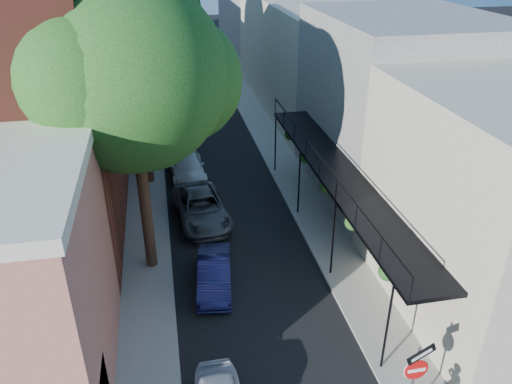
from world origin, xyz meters
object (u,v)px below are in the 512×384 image
sign_post (416,372)px  oak_far (144,4)px  oak_mid (145,53)px  parked_car_c (201,208)px  parked_car_b (214,274)px  oak_near (143,77)px  parked_car_e (168,139)px  parked_car_d (187,166)px  parked_car_f (179,117)px

sign_post → oak_far: size_ratio=0.25×
sign_post → oak_mid: 19.14m
parked_car_c → parked_car_b: bearing=-95.8°
sign_post → oak_near: bearing=125.1°
oak_near → parked_car_e: bearing=86.5°
parked_car_d → parked_car_f: (0.06, 8.43, -0.01)m
parked_car_b → oak_near: bearing=140.7°
sign_post → oak_far: 27.80m
sign_post → oak_far: oak_far is taller
parked_car_c → parked_car_d: parked_car_c is taller
oak_mid → parked_car_d: oak_mid is taller
parked_car_e → oak_near: bearing=-99.5°
oak_near → parked_car_d: oak_near is taller
oak_near → oak_far: oak_far is taller
parked_car_b → parked_car_e: parked_car_b is taller
parked_car_f → parked_car_b: bearing=-93.9°
parked_car_c → sign_post: bearing=-75.6°
oak_near → oak_mid: oak_near is taller
oak_mid → parked_car_d: bearing=6.0°
parked_car_c → parked_car_e: (-1.20, 9.49, -0.10)m
oak_near → parked_car_f: bearing=84.1°
parked_car_e → parked_car_f: size_ratio=0.87×
oak_near → parked_car_c: size_ratio=2.33×
sign_post → parked_car_c: bearing=110.2°
parked_car_b → parked_car_e: (-1.20, 14.70, -0.02)m
parked_car_c → parked_car_e: 9.57m
sign_post → parked_car_e: bearing=104.7°
parked_car_b → parked_car_e: bearing=102.0°
sign_post → oak_mid: oak_mid is taller
oak_mid → sign_post: bearing=-69.1°
oak_mid → parked_car_e: oak_mid is taller
sign_post → parked_car_f: bearing=100.5°
oak_mid → parked_car_c: (2.02, -4.85, -6.37)m
oak_mid → parked_car_d: (1.70, 0.18, -6.40)m
parked_car_c → parked_car_f: (-0.26, 13.45, -0.04)m
oak_mid → parked_car_f: oak_mid is taller
oak_mid → parked_car_b: bearing=-78.6°
oak_near → oak_far: 17.01m
oak_near → parked_car_f: oak_near is taller
oak_mid → parked_car_d: size_ratio=2.24×
parked_car_c → oak_mid: bearing=106.8°
oak_mid → parked_car_c: bearing=-67.4°
parked_car_b → parked_car_d: size_ratio=0.80×
oak_mid → oak_far: 9.12m
oak_near → parked_car_c: oak_near is taller
parked_car_d → parked_car_f: bearing=87.3°
parked_car_e → parked_car_d: bearing=-84.9°
parked_car_e → parked_car_f: (0.94, 3.96, 0.07)m
parked_car_f → oak_mid: bearing=-106.3°
parked_car_b → parked_car_d: parked_car_d is taller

